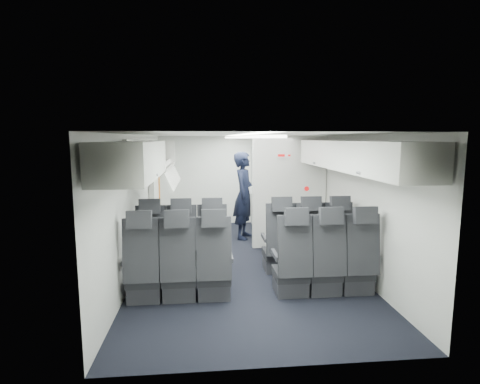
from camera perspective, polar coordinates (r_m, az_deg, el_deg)
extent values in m
cube|color=black|center=(6.51, 0.34, -10.62)|extent=(3.40, 6.00, 0.01)
cube|color=silver|center=(6.17, 0.36, 8.70)|extent=(3.40, 6.00, 0.01)
cube|color=silver|center=(9.21, -1.55, 1.82)|extent=(3.40, 0.01, 2.15)
cube|color=silver|center=(3.35, 5.66, -9.52)|extent=(3.40, 0.01, 2.15)
cube|color=silver|center=(6.31, -15.20, -1.40)|extent=(0.01, 6.00, 2.15)
cube|color=silver|center=(6.64, 15.11, -0.93)|extent=(0.01, 6.00, 2.15)
cube|color=white|center=(6.17, 0.36, 8.33)|extent=(0.25, 5.52, 0.03)
cube|color=#26272A|center=(6.02, -12.97, -9.66)|extent=(0.44, 0.46, 0.12)
cube|color=#2D2D33|center=(6.07, -12.92, -11.10)|extent=(0.42, 0.42, 0.22)
cube|color=#26272A|center=(5.69, -13.40, -6.02)|extent=(0.44, 0.20, 0.80)
cube|color=#26272A|center=(5.56, -13.60, -2.14)|extent=(0.30, 0.12, 0.23)
cube|color=#2D2D33|center=(5.95, -15.21, -7.15)|extent=(0.05, 0.40, 0.06)
cube|color=#2D2D33|center=(5.89, -10.95, -7.17)|extent=(0.05, 0.40, 0.06)
cube|color=#26272A|center=(5.98, -8.63, -9.67)|extent=(0.44, 0.46, 0.12)
cube|color=#2D2D33|center=(6.03, -8.59, -11.12)|extent=(0.42, 0.42, 0.22)
cube|color=#26272A|center=(5.64, -8.84, -6.00)|extent=(0.44, 0.20, 0.80)
cube|color=#26272A|center=(5.51, -8.96, -2.09)|extent=(0.30, 0.12, 0.23)
cube|color=#2D2D33|center=(5.89, -10.86, -7.17)|extent=(0.05, 0.40, 0.06)
cube|color=#2D2D33|center=(5.86, -6.54, -7.14)|extent=(0.05, 0.40, 0.06)
cube|color=#26272A|center=(5.97, -4.25, -9.63)|extent=(0.44, 0.46, 0.12)
cube|color=#2D2D33|center=(6.02, -4.23, -11.08)|extent=(0.42, 0.42, 0.22)
cube|color=#26272A|center=(5.64, -4.25, -5.95)|extent=(0.44, 0.20, 0.80)
cube|color=#26272A|center=(5.50, -4.28, -2.03)|extent=(0.30, 0.12, 0.23)
cube|color=#2D2D33|center=(5.86, -6.44, -7.14)|extent=(0.05, 0.40, 0.06)
cube|color=#2D2D33|center=(5.87, -2.11, -7.07)|extent=(0.05, 0.40, 0.06)
cube|color=#26272A|center=(6.08, 5.73, -9.32)|extent=(0.44, 0.46, 0.12)
cube|color=#2D2D33|center=(6.13, 5.71, -10.74)|extent=(0.42, 0.42, 0.22)
cube|color=#26272A|center=(5.75, 6.22, -5.69)|extent=(0.44, 0.20, 0.80)
cube|color=#26272A|center=(5.62, 6.39, -1.85)|extent=(0.30, 0.12, 0.23)
cube|color=#2D2D33|center=(5.93, 3.73, -6.91)|extent=(0.05, 0.40, 0.06)
cube|color=#2D2D33|center=(6.02, 7.90, -6.76)|extent=(0.05, 0.40, 0.06)
cube|color=#26272A|center=(6.18, 9.88, -9.11)|extent=(0.44, 0.46, 0.12)
cube|color=#2D2D33|center=(6.23, 9.84, -10.51)|extent=(0.42, 0.42, 0.22)
cube|color=#26272A|center=(5.86, 10.56, -5.52)|extent=(0.44, 0.20, 0.80)
cube|color=#26272A|center=(5.73, 10.80, -1.75)|extent=(0.30, 0.12, 0.23)
cube|color=#2D2D33|center=(6.02, 7.99, -6.75)|extent=(0.05, 0.40, 0.06)
cube|color=#2D2D33|center=(6.14, 12.01, -6.57)|extent=(0.05, 0.40, 0.06)
cube|color=#26272A|center=(6.31, 13.87, -8.86)|extent=(0.44, 0.46, 0.12)
cube|color=#2D2D33|center=(6.36, 13.82, -10.24)|extent=(0.42, 0.42, 0.22)
cube|color=#26272A|center=(6.00, 14.71, -5.34)|extent=(0.44, 0.20, 0.80)
cube|color=#26272A|center=(5.87, 15.02, -1.65)|extent=(0.30, 0.12, 0.23)
cube|color=#2D2D33|center=(6.14, 12.10, -6.57)|extent=(0.05, 0.40, 0.06)
cube|color=#2D2D33|center=(6.28, 15.95, -6.36)|extent=(0.05, 0.40, 0.06)
cube|color=#26272A|center=(5.18, -14.27, -12.69)|extent=(0.44, 0.46, 0.12)
cube|color=#2D2D33|center=(5.24, -14.21, -14.33)|extent=(0.42, 0.42, 0.22)
cube|color=#26272A|center=(4.83, -14.85, -8.61)|extent=(0.44, 0.20, 0.80)
cube|color=#26272A|center=(4.68, -15.13, -4.10)|extent=(0.30, 0.12, 0.23)
cube|color=#2D2D33|center=(5.10, -16.91, -9.80)|extent=(0.05, 0.40, 0.06)
cube|color=#2D2D33|center=(5.03, -11.92, -9.87)|extent=(0.05, 0.40, 0.06)
cube|color=#26272A|center=(5.13, -9.17, -12.74)|extent=(0.44, 0.46, 0.12)
cube|color=#2D2D33|center=(5.19, -9.13, -14.39)|extent=(0.42, 0.42, 0.22)
cube|color=#26272A|center=(4.78, -9.46, -8.63)|extent=(0.44, 0.20, 0.80)
cube|color=#26272A|center=(4.63, -9.62, -4.07)|extent=(0.30, 0.12, 0.23)
cube|color=#2D2D33|center=(5.03, -11.81, -9.87)|extent=(0.05, 0.40, 0.06)
cube|color=#2D2D33|center=(5.00, -6.71, -9.86)|extent=(0.05, 0.40, 0.06)
cube|color=#26272A|center=(5.12, -4.01, -12.70)|extent=(0.44, 0.46, 0.12)
cube|color=#2D2D33|center=(5.18, -4.00, -14.35)|extent=(0.42, 0.42, 0.22)
cube|color=#26272A|center=(4.77, -4.00, -8.58)|extent=(0.44, 0.20, 0.80)
cube|color=#26272A|center=(4.62, -4.03, -4.00)|extent=(0.30, 0.12, 0.23)
cube|color=#2D2D33|center=(5.00, -6.60, -9.85)|extent=(0.05, 0.40, 0.06)
cube|color=#2D2D33|center=(5.01, -1.48, -9.77)|extent=(0.05, 0.40, 0.06)
cube|color=#26272A|center=(5.25, 7.68, -12.23)|extent=(0.44, 0.46, 0.12)
cube|color=#2D2D33|center=(5.30, 7.65, -13.85)|extent=(0.42, 0.42, 0.22)
cube|color=#26272A|center=(4.90, 8.37, -8.17)|extent=(0.44, 0.20, 0.80)
cube|color=#26272A|center=(4.76, 8.62, -3.71)|extent=(0.30, 0.12, 0.23)
cube|color=#2D2D33|center=(5.08, 5.37, -9.53)|extent=(0.05, 0.40, 0.06)
cube|color=#2D2D33|center=(5.18, 10.22, -9.28)|extent=(0.05, 0.40, 0.06)
cube|color=#26272A|center=(5.36, 12.47, -11.89)|extent=(0.44, 0.46, 0.12)
cube|color=#2D2D33|center=(5.42, 12.42, -13.48)|extent=(0.42, 0.42, 0.22)
cube|color=#26272A|center=(5.03, 13.41, -7.90)|extent=(0.44, 0.20, 0.80)
cube|color=#26272A|center=(4.89, 13.75, -3.54)|extent=(0.30, 0.12, 0.23)
cube|color=#2D2D33|center=(5.19, 10.33, -9.27)|extent=(0.05, 0.40, 0.06)
cube|color=#2D2D33|center=(5.32, 14.95, -8.97)|extent=(0.05, 0.40, 0.06)
cube|color=#26272A|center=(5.51, 17.01, -11.50)|extent=(0.44, 0.46, 0.12)
cube|color=#2D2D33|center=(5.57, 16.94, -13.05)|extent=(0.42, 0.42, 0.22)
cube|color=#26272A|center=(5.19, 18.15, -7.59)|extent=(0.44, 0.20, 0.80)
cube|color=#26272A|center=(5.05, 18.58, -3.36)|extent=(0.30, 0.12, 0.23)
cube|color=#2D2D33|center=(5.32, 15.05, -8.96)|extent=(0.05, 0.40, 0.06)
cube|color=#2D2D33|center=(5.49, 19.40, -8.63)|extent=(0.05, 0.40, 0.06)
cube|color=silver|center=(4.21, -16.09, 4.69)|extent=(0.52, 1.80, 0.40)
cylinder|color=slate|center=(4.19, -12.63, 2.59)|extent=(0.04, 0.10, 0.04)
cube|color=#9E9E93|center=(5.95, -12.96, 3.80)|extent=(0.52, 1.70, 0.04)
cube|color=silver|center=(5.98, -15.50, 5.65)|extent=(0.06, 1.70, 0.44)
cube|color=silver|center=(5.12, -14.22, 5.32)|extent=(0.52, 0.04, 0.40)
cube|color=silver|center=(6.76, -12.11, 6.02)|extent=(0.52, 0.04, 0.40)
cube|color=silver|center=(5.93, -10.53, 2.79)|extent=(0.21, 1.61, 0.38)
cube|color=silver|center=(4.61, 20.69, 4.76)|extent=(0.52, 1.80, 0.40)
cylinder|color=slate|center=(4.52, 17.74, 2.80)|extent=(0.04, 0.10, 0.04)
cube|color=silver|center=(6.23, 13.59, 5.80)|extent=(0.52, 1.70, 0.40)
cylinder|color=slate|center=(6.16, 11.33, 4.36)|extent=(0.04, 0.10, 0.04)
cube|color=silver|center=(7.19, 7.49, -0.03)|extent=(1.40, 0.12, 2.13)
cube|color=white|center=(7.02, 6.69, 5.56)|extent=(0.24, 0.01, 0.10)
cube|color=red|center=(7.00, 6.31, 5.56)|extent=(0.13, 0.01, 0.04)
cube|color=red|center=(7.04, 7.51, 5.55)|extent=(0.05, 0.01, 0.03)
cylinder|color=white|center=(7.19, 10.11, 0.51)|extent=(0.11, 0.01, 0.11)
cylinder|color=red|center=(7.18, 10.13, 0.50)|extent=(0.09, 0.01, 0.09)
cube|color=#939399|center=(9.07, 4.58, 0.90)|extent=(0.85, 0.50, 1.90)
cube|color=#3F3F42|center=(8.88, 4.83, -2.19)|extent=(0.80, 0.01, 0.02)
cube|color=#3F3F42|center=(8.81, 4.87, 1.01)|extent=(0.80, 0.01, 0.02)
cube|color=#3F3F42|center=(8.76, 4.91, 4.26)|extent=(0.80, 0.01, 0.02)
cube|color=silver|center=(7.83, -12.85, -0.42)|extent=(0.10, 0.92, 1.86)
cylinder|color=black|center=(7.77, -12.53, 3.23)|extent=(0.03, 0.22, 0.22)
cube|color=gold|center=(8.11, -12.18, 0.25)|extent=(0.02, 0.10, 0.75)
cylinder|color=white|center=(7.06, -13.95, 1.48)|extent=(0.01, 0.11, 0.11)
cylinder|color=red|center=(7.06, -13.87, 1.48)|extent=(0.01, 0.09, 0.09)
imported|color=black|center=(7.82, 0.63, -0.52)|extent=(0.62, 0.77, 1.82)
cube|color=black|center=(5.85, -13.30, 5.02)|extent=(0.43, 0.36, 0.22)
cube|color=white|center=(7.77, 2.06, 0.43)|extent=(0.20, 0.12, 0.15)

